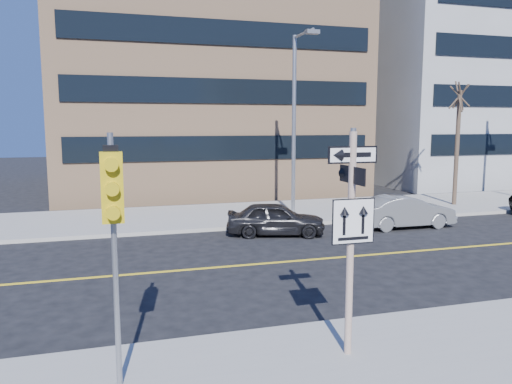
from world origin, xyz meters
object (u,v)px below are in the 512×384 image
object	(u,v)px
parked_car_a	(276,219)
streetlight_a	(296,113)
sign_pole	(351,230)
traffic_signal	(113,209)
parked_car_b	(405,211)
street_tree_west	(460,99)

from	to	relation	value
parked_car_a	streetlight_a	size ratio (longest dim) A/B	0.47
sign_pole	streetlight_a	xyz separation A→B (m)	(4.00, 13.27, 2.32)
traffic_signal	streetlight_a	size ratio (longest dim) A/B	0.50
sign_pole	parked_car_b	size ratio (longest dim) A/B	0.99
parked_car_b	sign_pole	bearing A→B (deg)	143.34
parked_car_a	streetlight_a	world-z (taller)	streetlight_a
traffic_signal	parked_car_b	bearing A→B (deg)	41.21
sign_pole	traffic_signal	bearing A→B (deg)	-177.89
streetlight_a	traffic_signal	bearing A→B (deg)	-120.80
traffic_signal	street_tree_west	world-z (taller)	street_tree_west
streetlight_a	street_tree_west	xyz separation A→B (m)	(9.00, 0.54, 0.77)
parked_car_b	parked_car_a	bearing A→B (deg)	89.02
street_tree_west	parked_car_b	bearing A→B (deg)	-144.91
sign_pole	street_tree_west	distance (m)	19.22
traffic_signal	parked_car_b	distance (m)	15.67
sign_pole	streetlight_a	bearing A→B (deg)	73.23
streetlight_a	street_tree_west	distance (m)	9.05
parked_car_b	street_tree_west	size ratio (longest dim) A/B	0.64
parked_car_b	streetlight_a	size ratio (longest dim) A/B	0.51
traffic_signal	street_tree_west	xyz separation A→B (m)	(17.00, 13.96, 2.50)
sign_pole	streetlight_a	size ratio (longest dim) A/B	0.51
traffic_signal	street_tree_west	distance (m)	22.14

